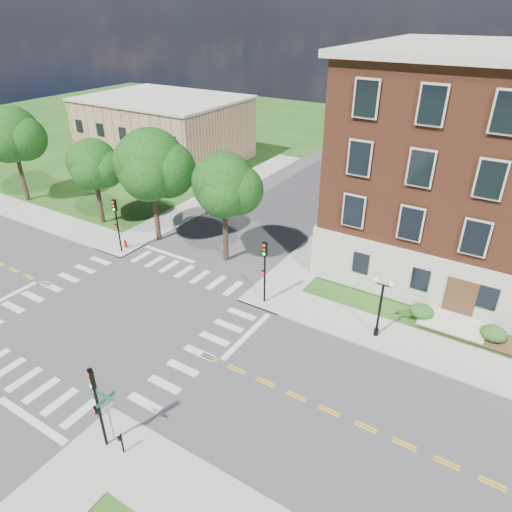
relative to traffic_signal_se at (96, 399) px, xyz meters
The scene contains 19 objects.
ground 11.35m from the traffic_signal_se, 134.16° to the left, with size 160.00×160.00×0.00m, color #204C15.
road_ew 11.35m from the traffic_signal_se, 134.16° to the left, with size 90.00×12.00×0.01m, color #3D3D3F.
road_ns 11.35m from the traffic_signal_se, 134.16° to the left, with size 12.00×90.00×0.01m, color #3D3D3F.
sidewalk_ne 24.66m from the traffic_signal_se, 71.44° to the left, with size 34.00×34.00×0.12m.
sidewalk_nw 32.79m from the traffic_signal_se, 134.72° to the left, with size 34.00×34.00×0.12m.
crosswalk_east 8.45m from the traffic_signal_se, 92.85° to the left, with size 2.20×10.20×0.02m, color silver, non-canonical shape.
stop_bar_east 11.34m from the traffic_signal_se, 83.61° to the left, with size 0.40×5.50×0.00m, color silver.
secondary_building 48.03m from the traffic_signal_se, 128.04° to the left, with size 20.40×15.40×8.30m.
tree_a 37.41m from the traffic_signal_se, 151.07° to the left, with size 5.80×5.80×10.09m.
tree_b 27.70m from the traffic_signal_se, 138.64° to the left, with size 4.64×4.64×8.27m.
tree_c 23.04m from the traffic_signal_se, 126.02° to the left, with size 6.09×6.09×10.10m.
tree_d 19.65m from the traffic_signal_se, 107.46° to the left, with size 4.96×4.96×9.18m.
traffic_signal_se is the anchor object (origin of this frame).
traffic_signal_ne 14.69m from the traffic_signal_se, 89.18° to the left, with size 0.36×0.41×4.80m.
traffic_signal_nw 20.59m from the traffic_signal_se, 134.43° to the left, with size 0.36×0.42×4.80m.
twin_lamp_west 17.39m from the traffic_signal_se, 61.13° to the left, with size 1.36×0.36×4.23m.
street_sign_pole 0.97m from the traffic_signal_se, 71.46° to the left, with size 1.10×1.10×3.10m.
push_button_post 2.61m from the traffic_signal_se, ahead, with size 0.14×0.21×1.20m.
fire_hydrant 21.43m from the traffic_signal_se, 133.45° to the left, with size 0.35×0.35×0.75m.
Camera 1 is at (21.82, -16.78, 19.01)m, focal length 32.00 mm.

